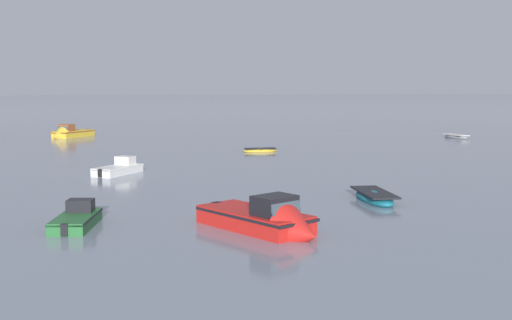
{
  "coord_description": "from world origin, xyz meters",
  "views": [
    {
      "loc": [
        15.05,
        -20.53,
        6.2
      ],
      "look_at": [
        24.55,
        27.75,
        0.44
      ],
      "focal_mm": 44.77,
      "sensor_mm": 36.0,
      "label": 1
    }
  ],
  "objects_px": {
    "rowboat_moored_2": "(260,150)",
    "motorboat_moored_1": "(124,169)",
    "rowboat_moored_1": "(456,137)",
    "rowboat_moored_0": "(374,197)",
    "motorboat_moored_2": "(80,219)",
    "motorboat_moored_0": "(270,224)",
    "motorboat_moored_3": "(68,134)"
  },
  "relations": [
    {
      "from": "rowboat_moored_2",
      "to": "motorboat_moored_0",
      "type": "relative_size",
      "value": 0.49
    },
    {
      "from": "rowboat_moored_0",
      "to": "motorboat_moored_2",
      "type": "height_order",
      "value": "motorboat_moored_2"
    },
    {
      "from": "rowboat_moored_1",
      "to": "motorboat_moored_3",
      "type": "distance_m",
      "value": 46.25
    },
    {
      "from": "motorboat_moored_2",
      "to": "rowboat_moored_2",
      "type": "bearing_deg",
      "value": -15.95
    },
    {
      "from": "rowboat_moored_2",
      "to": "motorboat_moored_2",
      "type": "bearing_deg",
      "value": -116.99
    },
    {
      "from": "rowboat_moored_0",
      "to": "rowboat_moored_1",
      "type": "relative_size",
      "value": 1.13
    },
    {
      "from": "motorboat_moored_1",
      "to": "motorboat_moored_2",
      "type": "distance_m",
      "value": 17.0
    },
    {
      "from": "rowboat_moored_0",
      "to": "motorboat_moored_3",
      "type": "xyz_separation_m",
      "value": [
        -20.26,
        47.04,
        0.17
      ]
    },
    {
      "from": "rowboat_moored_1",
      "to": "motorboat_moored_0",
      "type": "xyz_separation_m",
      "value": [
        -32.08,
        -43.38,
        0.2
      ]
    },
    {
      "from": "rowboat_moored_2",
      "to": "motorboat_moored_2",
      "type": "relative_size",
      "value": 0.72
    },
    {
      "from": "rowboat_moored_0",
      "to": "rowboat_moored_2",
      "type": "height_order",
      "value": "rowboat_moored_0"
    },
    {
      "from": "rowboat_moored_0",
      "to": "motorboat_moored_2",
      "type": "bearing_deg",
      "value": -75.79
    },
    {
      "from": "rowboat_moored_0",
      "to": "rowboat_moored_1",
      "type": "bearing_deg",
      "value": 149.39
    },
    {
      "from": "motorboat_moored_2",
      "to": "motorboat_moored_3",
      "type": "distance_m",
      "value": 50.25
    },
    {
      "from": "rowboat_moored_2",
      "to": "motorboat_moored_1",
      "type": "bearing_deg",
      "value": -136.41
    },
    {
      "from": "motorboat_moored_0",
      "to": "motorboat_moored_1",
      "type": "relative_size",
      "value": 1.41
    },
    {
      "from": "rowboat_moored_1",
      "to": "rowboat_moored_2",
      "type": "distance_m",
      "value": 28.11
    },
    {
      "from": "rowboat_moored_1",
      "to": "motorboat_moored_2",
      "type": "distance_m",
      "value": 56.75
    },
    {
      "from": "rowboat_moored_1",
      "to": "motorboat_moored_1",
      "type": "distance_m",
      "value": 44.82
    },
    {
      "from": "rowboat_moored_0",
      "to": "rowboat_moored_2",
      "type": "xyz_separation_m",
      "value": [
        -0.96,
        26.22,
        -0.05
      ]
    },
    {
      "from": "rowboat_moored_0",
      "to": "motorboat_moored_2",
      "type": "relative_size",
      "value": 1.02
    },
    {
      "from": "rowboat_moored_0",
      "to": "motorboat_moored_0",
      "type": "bearing_deg",
      "value": -45.85
    },
    {
      "from": "rowboat_moored_1",
      "to": "motorboat_moored_1",
      "type": "bearing_deg",
      "value": 113.49
    },
    {
      "from": "rowboat_moored_1",
      "to": "rowboat_moored_2",
      "type": "xyz_separation_m",
      "value": [
        -25.89,
        -10.96,
        -0.03
      ]
    },
    {
      "from": "motorboat_moored_0",
      "to": "motorboat_moored_3",
      "type": "xyz_separation_m",
      "value": [
        -13.1,
        53.24,
        -0.01
      ]
    },
    {
      "from": "motorboat_moored_1",
      "to": "motorboat_moored_2",
      "type": "relative_size",
      "value": 1.05
    },
    {
      "from": "rowboat_moored_0",
      "to": "motorboat_moored_1",
      "type": "height_order",
      "value": "motorboat_moored_1"
    },
    {
      "from": "rowboat_moored_2",
      "to": "motorboat_moored_1",
      "type": "height_order",
      "value": "motorboat_moored_1"
    },
    {
      "from": "rowboat_moored_2",
      "to": "motorboat_moored_1",
      "type": "xyz_separation_m",
      "value": [
        -12.45,
        -12.26,
        0.13
      ]
    },
    {
      "from": "rowboat_moored_1",
      "to": "motorboat_moored_0",
      "type": "height_order",
      "value": "motorboat_moored_0"
    },
    {
      "from": "motorboat_moored_1",
      "to": "motorboat_moored_2",
      "type": "height_order",
      "value": "motorboat_moored_1"
    },
    {
      "from": "rowboat_moored_0",
      "to": "rowboat_moored_2",
      "type": "bearing_deg",
      "value": -174.67
    }
  ]
}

